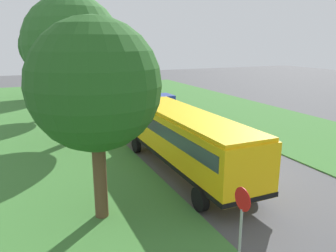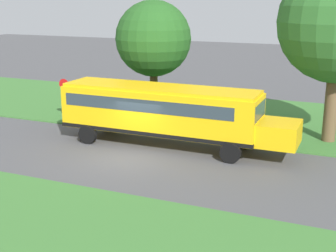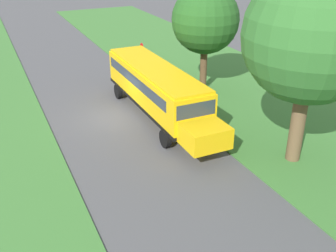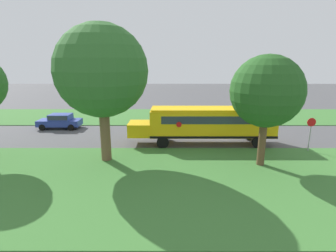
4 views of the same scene
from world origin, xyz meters
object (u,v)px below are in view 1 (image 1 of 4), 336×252
car_blue_nearest (163,101)px  oak_tree_far_end (57,55)px  stop_sign (241,221)px  oak_tree_roadside_mid (73,44)px  school_bus (184,136)px  oak_tree_beside_bus (94,84)px  oak_tree_across_road (47,46)px

car_blue_nearest → oak_tree_far_end: 10.65m
stop_sign → oak_tree_far_end: bearing=94.9°
oak_tree_roadside_mid → school_bus: bearing=-63.0°
oak_tree_beside_bus → stop_sign: 6.47m
oak_tree_beside_bus → oak_tree_across_road: (0.89, 30.77, 0.95)m
oak_tree_across_road → oak_tree_beside_bus: bearing=-91.7°
school_bus → oak_tree_across_road: 28.34m
car_blue_nearest → school_bus: bearing=-109.5°
stop_sign → school_bus: bearing=74.9°
car_blue_nearest → stop_sign: bearing=-108.1°
school_bus → car_blue_nearest: school_bus is taller
car_blue_nearest → oak_tree_across_road: (-9.44, 12.72, 5.24)m
oak_tree_beside_bus → stop_sign: (2.93, -4.64, -3.43)m
oak_tree_across_road → oak_tree_far_end: bearing=-90.2°
oak_tree_far_end → stop_sign: oak_tree_far_end is taller
oak_tree_beside_bus → oak_tree_far_end: 19.62m
oak_tree_across_road → stop_sign: size_ratio=3.35×
oak_tree_roadside_mid → oak_tree_far_end: (-0.16, 8.71, -0.98)m
car_blue_nearest → stop_sign: 23.88m
oak_tree_beside_bus → car_blue_nearest: bearing=60.2°
car_blue_nearest → oak_tree_roadside_mid: oak_tree_roadside_mid is taller
oak_tree_far_end → stop_sign: 24.61m
car_blue_nearest → oak_tree_beside_bus: 21.23m
oak_tree_beside_bus → oak_tree_far_end: oak_tree_far_end is taller
car_blue_nearest → oak_tree_roadside_mid: bearing=-142.5°
car_blue_nearest → oak_tree_beside_bus: oak_tree_beside_bus is taller
car_blue_nearest → stop_sign: (-7.40, -22.69, 0.86)m
oak_tree_roadside_mid → oak_tree_across_road: (-0.12, 19.88, -0.33)m
school_bus → oak_tree_beside_bus: (-5.01, -3.04, 3.24)m
school_bus → oak_tree_across_road: bearing=98.5°
oak_tree_far_end → oak_tree_beside_bus: bearing=-92.5°
stop_sign → oak_tree_beside_bus: bearing=122.3°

